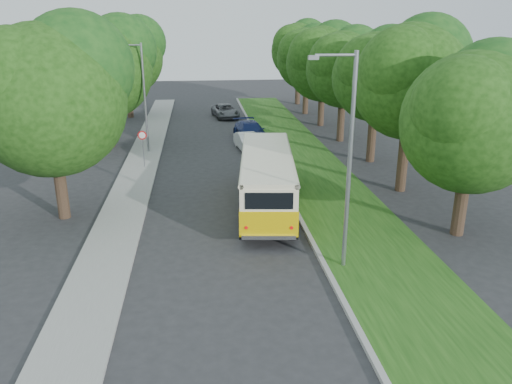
{
  "coord_description": "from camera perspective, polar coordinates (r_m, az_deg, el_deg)",
  "views": [
    {
      "loc": [
        -0.95,
        -19.03,
        8.97
      ],
      "look_at": [
        1.51,
        2.34,
        1.5
      ],
      "focal_mm": 35.0,
      "sensor_mm": 36.0,
      "label": 1
    }
  ],
  "objects": [
    {
      "name": "vintage_bus",
      "position": [
        24.48,
        1.25,
        1.24
      ],
      "size": [
        3.62,
        9.93,
        2.88
      ],
      "primitive_type": null,
      "rotation": [
        0.0,
        0.0,
        -0.12
      ],
      "color": "yellow",
      "rests_on": "ground"
    },
    {
      "name": "lamppost_near",
      "position": [
        17.91,
        10.41,
        3.95
      ],
      "size": [
        1.71,
        0.16,
        8.0
      ],
      "color": "gray",
      "rests_on": "ground"
    },
    {
      "name": "warning_sign",
      "position": [
        32.04,
        -12.82,
        5.58
      ],
      "size": [
        0.56,
        0.1,
        2.5
      ],
      "color": "gray",
      "rests_on": "ground"
    },
    {
      "name": "ground",
      "position": [
        21.05,
        -3.39,
        -6.1
      ],
      "size": [
        120.0,
        120.0,
        0.0
      ],
      "primitive_type": "plane",
      "color": "#2A2A2C",
      "rests_on": "ground"
    },
    {
      "name": "treeline",
      "position": [
        37.37,
        -0.26,
        14.48
      ],
      "size": [
        24.27,
        41.91,
        9.46
      ],
      "color": "#332319",
      "rests_on": "ground"
    },
    {
      "name": "car_blue",
      "position": [
        39.11,
        -0.63,
        6.96
      ],
      "size": [
        2.69,
        5.15,
        1.43
      ],
      "primitive_type": "imported",
      "rotation": [
        0.0,
        0.0,
        0.15
      ],
      "color": "navy",
      "rests_on": "ground"
    },
    {
      "name": "sidewalk",
      "position": [
        25.91,
        -14.71,
        -1.62
      ],
      "size": [
        2.2,
        70.0,
        0.12
      ],
      "primitive_type": "cube",
      "color": "gray",
      "rests_on": "ground"
    },
    {
      "name": "lamppost_far",
      "position": [
        35.56,
        -12.79,
        10.84
      ],
      "size": [
        1.71,
        0.16,
        7.5
      ],
      "color": "gray",
      "rests_on": "ground"
    },
    {
      "name": "grass_verge",
      "position": [
        26.53,
        8.9,
        -0.7
      ],
      "size": [
        4.5,
        70.0,
        0.13
      ],
      "primitive_type": "cube",
      "color": "#1A4512",
      "rests_on": "ground"
    },
    {
      "name": "car_silver",
      "position": [
        31.02,
        0.98,
        3.59
      ],
      "size": [
        2.67,
        4.11,
        1.3
      ],
      "primitive_type": "imported",
      "rotation": [
        0.0,
        0.0,
        0.32
      ],
      "color": "#BBBAC0",
      "rests_on": "ground"
    },
    {
      "name": "curb",
      "position": [
        26.02,
        3.9,
        -0.88
      ],
      "size": [
        0.2,
        70.0,
        0.15
      ],
      "primitive_type": "cube",
      "color": "gray",
      "rests_on": "ground"
    },
    {
      "name": "car_grey",
      "position": [
        48.62,
        -3.53,
        9.23
      ],
      "size": [
        2.76,
        4.76,
        1.25
      ],
      "primitive_type": "imported",
      "rotation": [
        0.0,
        0.0,
        0.16
      ],
      "color": "#57595E",
      "rests_on": "ground"
    },
    {
      "name": "car_white",
      "position": [
        36.07,
        -0.97,
        5.75
      ],
      "size": [
        1.85,
        3.88,
        1.23
      ],
      "primitive_type": "imported",
      "rotation": [
        0.0,
        0.0,
        0.15
      ],
      "color": "white",
      "rests_on": "ground"
    }
  ]
}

